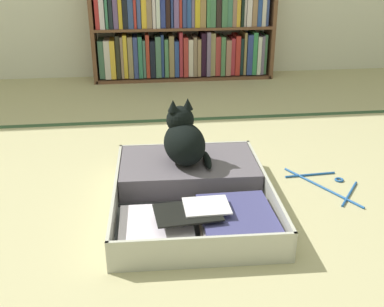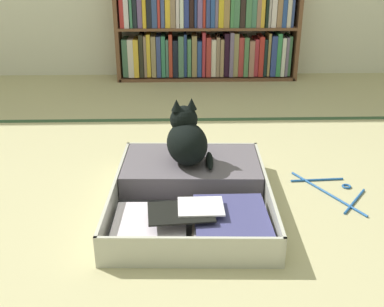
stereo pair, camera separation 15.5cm
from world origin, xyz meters
name	(u,v)px [view 2 (the right image)]	position (x,y,z in m)	size (l,w,h in m)	color
ground_plane	(158,233)	(0.00, 0.00, 0.00)	(10.00, 10.00, 0.00)	tan
tatami_border	(166,120)	(0.00, 1.25, 0.00)	(4.80, 0.05, 0.00)	#315031
bookshelf	(207,31)	(0.30, 2.26, 0.39)	(1.44, 0.24, 0.82)	brown
open_suitcase	(193,189)	(0.14, 0.25, 0.05)	(0.65, 0.82, 0.12)	beige
black_cat	(186,139)	(0.11, 0.38, 0.22)	(0.22, 0.26, 0.28)	black
clothes_hanger	(333,191)	(0.75, 0.30, 0.01)	(0.30, 0.40, 0.01)	#20559D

